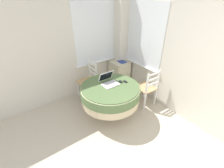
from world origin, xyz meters
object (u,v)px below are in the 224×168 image
object	(u,v)px
round_dining_table	(110,93)
dining_chair_near_right_window	(147,88)
computer_mouse	(120,81)
cell_phone	(125,82)
corner_cabinet	(119,73)
dining_chair_near_back_window	(88,81)
laptop	(109,81)
book_on_cabinet	(122,62)

from	to	relation	value
round_dining_table	dining_chair_near_right_window	world-z (taller)	dining_chair_near_right_window
computer_mouse	dining_chair_near_right_window	world-z (taller)	dining_chair_near_right_window
computer_mouse	cell_phone	xyz separation A→B (m)	(0.09, -0.04, -0.02)
cell_phone	corner_cabinet	xyz separation A→B (m)	(0.62, 0.97, -0.38)
dining_chair_near_right_window	corner_cabinet	xyz separation A→B (m)	(0.06, 1.10, -0.08)
dining_chair_near_back_window	dining_chair_near_right_window	world-z (taller)	same
corner_cabinet	computer_mouse	bearing A→B (deg)	-127.23
corner_cabinet	dining_chair_near_back_window	bearing A→B (deg)	-179.11
laptop	computer_mouse	distance (m)	0.24
book_on_cabinet	cell_phone	bearing A→B (deg)	-125.25
computer_mouse	corner_cabinet	bearing A→B (deg)	52.77
cell_phone	dining_chair_near_back_window	distance (m)	1.07
laptop	corner_cabinet	xyz separation A→B (m)	(0.93, 0.83, -0.43)
laptop	book_on_cabinet	size ratio (longest dim) A/B	1.49
round_dining_table	laptop	xyz separation A→B (m)	(0.04, 0.10, 0.21)
corner_cabinet	book_on_cabinet	bearing A→B (deg)	-79.38
computer_mouse	laptop	bearing A→B (deg)	156.51
corner_cabinet	round_dining_table	bearing A→B (deg)	-135.99
cell_phone	dining_chair_near_right_window	world-z (taller)	dining_chair_near_right_window
round_dining_table	corner_cabinet	bearing A→B (deg)	44.01
cell_phone	corner_cabinet	world-z (taller)	cell_phone
dining_chair_near_right_window	laptop	bearing A→B (deg)	163.32
round_dining_table	laptop	world-z (taller)	laptop
round_dining_table	dining_chair_near_back_window	distance (m)	0.93
round_dining_table	cell_phone	size ratio (longest dim) A/B	11.28
cell_phone	dining_chair_near_right_window	xyz separation A→B (m)	(0.56, -0.12, -0.30)
dining_chair_near_right_window	round_dining_table	bearing A→B (deg)	169.84
laptop	computer_mouse	bearing A→B (deg)	-23.49
laptop	dining_chair_near_right_window	distance (m)	0.98
book_on_cabinet	dining_chair_near_back_window	bearing A→B (deg)	176.31
round_dining_table	book_on_cabinet	distance (m)	1.31
round_dining_table	corner_cabinet	xyz separation A→B (m)	(0.97, 0.93, -0.22)
computer_mouse	book_on_cabinet	size ratio (longest dim) A/B	0.41
dining_chair_near_back_window	book_on_cabinet	world-z (taller)	dining_chair_near_back_window
round_dining_table	dining_chair_near_back_window	world-z (taller)	dining_chair_near_back_window
computer_mouse	corner_cabinet	size ratio (longest dim) A/B	0.12
book_on_cabinet	dining_chair_near_right_window	bearing A→B (deg)	-93.97
round_dining_table	book_on_cabinet	world-z (taller)	book_on_cabinet
round_dining_table	book_on_cabinet	size ratio (longest dim) A/B	5.37
book_on_cabinet	round_dining_table	bearing A→B (deg)	-139.00
book_on_cabinet	computer_mouse	bearing A→B (deg)	-130.34
dining_chair_near_back_window	laptop	bearing A→B (deg)	-85.75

